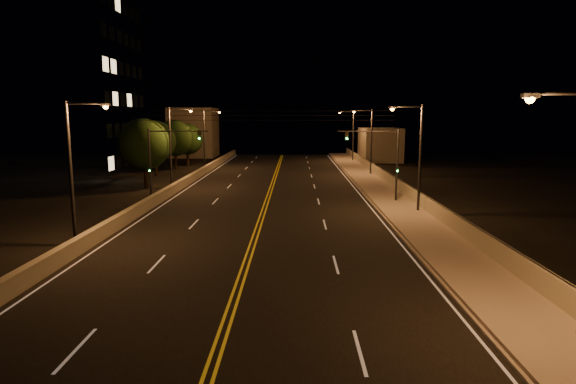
{
  "coord_description": "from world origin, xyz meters",
  "views": [
    {
      "loc": [
        2.45,
        -12.7,
        7.36
      ],
      "look_at": [
        2.0,
        18.0,
        2.5
      ],
      "focal_mm": 30.0,
      "sensor_mm": 36.0,
      "label": 1
    }
  ],
  "objects_px": {
    "streetlight_5": "(173,142)",
    "traffic_signal_left": "(161,157)",
    "streetlight_3": "(351,132)",
    "streetlight_2": "(369,137)",
    "streetlight_1": "(416,151)",
    "building_tower": "(26,54)",
    "traffic_signal_right": "(386,157)",
    "tree_3": "(187,139)",
    "tree_0": "(144,144)",
    "tree_2": "(175,138)",
    "streetlight_6": "(206,135)",
    "tree_1": "(155,141)",
    "streetlight_4": "(75,162)"
  },
  "relations": [
    {
      "from": "tree_0",
      "to": "streetlight_1",
      "type": "bearing_deg",
      "value": -28.17
    },
    {
      "from": "traffic_signal_left",
      "to": "tree_1",
      "type": "xyz_separation_m",
      "value": [
        -6.05,
        19.16,
        0.33
      ]
    },
    {
      "from": "tree_0",
      "to": "streetlight_4",
      "type": "bearing_deg",
      "value": -82.1
    },
    {
      "from": "building_tower",
      "to": "tree_3",
      "type": "bearing_deg",
      "value": 33.14
    },
    {
      "from": "tree_0",
      "to": "building_tower",
      "type": "bearing_deg",
      "value": 147.12
    },
    {
      "from": "streetlight_4",
      "to": "building_tower",
      "type": "xyz_separation_m",
      "value": [
        -20.68,
        33.69,
        10.11
      ]
    },
    {
      "from": "tree_3",
      "to": "tree_0",
      "type": "bearing_deg",
      "value": -88.47
    },
    {
      "from": "building_tower",
      "to": "tree_2",
      "type": "height_order",
      "value": "building_tower"
    },
    {
      "from": "building_tower",
      "to": "traffic_signal_right",
      "type": "bearing_deg",
      "value": -26.43
    },
    {
      "from": "tree_2",
      "to": "streetlight_5",
      "type": "bearing_deg",
      "value": -76.56
    },
    {
      "from": "streetlight_4",
      "to": "traffic_signal_right",
      "type": "bearing_deg",
      "value": 34.15
    },
    {
      "from": "streetlight_2",
      "to": "traffic_signal_right",
      "type": "bearing_deg",
      "value": -94.44
    },
    {
      "from": "tree_3",
      "to": "streetlight_1",
      "type": "bearing_deg",
      "value": -54.79
    },
    {
      "from": "streetlight_5",
      "to": "tree_2",
      "type": "distance_m",
      "value": 19.06
    },
    {
      "from": "streetlight_6",
      "to": "tree_0",
      "type": "relative_size",
      "value": 1.15
    },
    {
      "from": "streetlight_5",
      "to": "building_tower",
      "type": "relative_size",
      "value": 0.26
    },
    {
      "from": "streetlight_3",
      "to": "tree_2",
      "type": "xyz_separation_m",
      "value": [
        -25.82,
        -10.66,
        -0.47
      ]
    },
    {
      "from": "streetlight_5",
      "to": "traffic_signal_left",
      "type": "relative_size",
      "value": 1.3
    },
    {
      "from": "streetlight_3",
      "to": "building_tower",
      "type": "xyz_separation_m",
      "value": [
        -42.07,
        -17.36,
        10.11
      ]
    },
    {
      "from": "streetlight_6",
      "to": "tree_2",
      "type": "relative_size",
      "value": 1.19
    },
    {
      "from": "streetlight_4",
      "to": "traffic_signal_left",
      "type": "height_order",
      "value": "streetlight_4"
    },
    {
      "from": "streetlight_6",
      "to": "traffic_signal_right",
      "type": "xyz_separation_m",
      "value": [
        19.92,
        -26.76,
        -0.82
      ]
    },
    {
      "from": "streetlight_1",
      "to": "tree_3",
      "type": "height_order",
      "value": "streetlight_1"
    },
    {
      "from": "building_tower",
      "to": "streetlight_5",
      "type": "bearing_deg",
      "value": -29.79
    },
    {
      "from": "tree_0",
      "to": "traffic_signal_right",
      "type": "bearing_deg",
      "value": -20.97
    },
    {
      "from": "building_tower",
      "to": "tree_2",
      "type": "bearing_deg",
      "value": 22.4
    },
    {
      "from": "traffic_signal_left",
      "to": "tree_0",
      "type": "distance_m",
      "value": 9.77
    },
    {
      "from": "streetlight_1",
      "to": "traffic_signal_right",
      "type": "distance_m",
      "value": 4.61
    },
    {
      "from": "streetlight_1",
      "to": "streetlight_6",
      "type": "xyz_separation_m",
      "value": [
        -21.39,
        31.06,
        0.0
      ]
    },
    {
      "from": "streetlight_2",
      "to": "traffic_signal_left",
      "type": "relative_size",
      "value": 1.3
    },
    {
      "from": "building_tower",
      "to": "streetlight_1",
      "type": "bearing_deg",
      "value": -30.19
    },
    {
      "from": "streetlight_2",
      "to": "streetlight_3",
      "type": "relative_size",
      "value": 1.0
    },
    {
      "from": "streetlight_4",
      "to": "tree_0",
      "type": "height_order",
      "value": "streetlight_4"
    },
    {
      "from": "traffic_signal_right",
      "to": "streetlight_3",
      "type": "bearing_deg",
      "value": 87.75
    },
    {
      "from": "streetlight_2",
      "to": "streetlight_4",
      "type": "distance_m",
      "value": 38.91
    },
    {
      "from": "traffic_signal_right",
      "to": "streetlight_5",
      "type": "bearing_deg",
      "value": 157.27
    },
    {
      "from": "tree_1",
      "to": "streetlight_4",
      "type": "bearing_deg",
      "value": -81.34
    },
    {
      "from": "streetlight_6",
      "to": "traffic_signal_right",
      "type": "bearing_deg",
      "value": -53.34
    },
    {
      "from": "building_tower",
      "to": "streetlight_4",
      "type": "bearing_deg",
      "value": -58.46
    },
    {
      "from": "streetlight_3",
      "to": "traffic_signal_right",
      "type": "relative_size",
      "value": 1.3
    },
    {
      "from": "streetlight_3",
      "to": "streetlight_2",
      "type": "bearing_deg",
      "value": -90.0
    },
    {
      "from": "tree_2",
      "to": "tree_3",
      "type": "relative_size",
      "value": 1.09
    },
    {
      "from": "building_tower",
      "to": "tree_1",
      "type": "bearing_deg",
      "value": -3.72
    },
    {
      "from": "building_tower",
      "to": "tree_3",
      "type": "relative_size",
      "value": 4.91
    },
    {
      "from": "streetlight_1",
      "to": "streetlight_3",
      "type": "height_order",
      "value": "same"
    },
    {
      "from": "streetlight_3",
      "to": "tree_0",
      "type": "relative_size",
      "value": 1.15
    },
    {
      "from": "traffic_signal_left",
      "to": "tree_0",
      "type": "bearing_deg",
      "value": 115.32
    },
    {
      "from": "tree_1",
      "to": "streetlight_6",
      "type": "bearing_deg",
      "value": 56.79
    },
    {
      "from": "streetlight_2",
      "to": "tree_3",
      "type": "relative_size",
      "value": 1.3
    },
    {
      "from": "streetlight_1",
      "to": "streetlight_5",
      "type": "bearing_deg",
      "value": 149.43
    }
  ]
}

